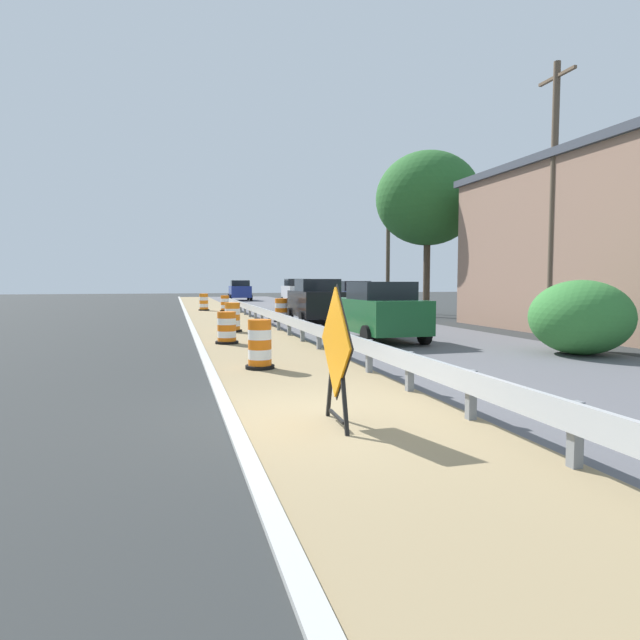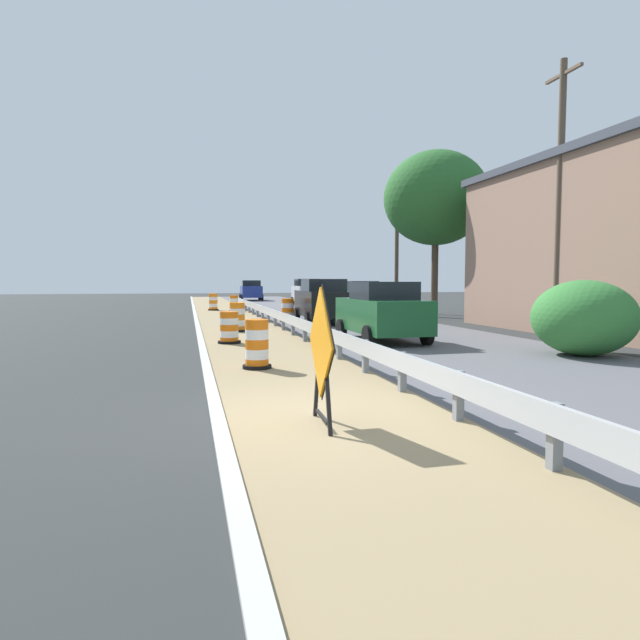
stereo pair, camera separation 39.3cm
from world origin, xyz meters
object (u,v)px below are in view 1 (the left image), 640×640
traffic_barrel_nearest (260,347)px  car_mid_far_lane (297,292)px  warning_sign_diamond (336,349)px  car_lead_far_lane (240,290)px  traffic_barrel_close (227,329)px  traffic_barrel_mid (232,319)px  traffic_barrel_farther (225,304)px  car_trailing_far_lane (379,311)px  car_trailing_near_lane (352,298)px  traffic_barrel_far (281,311)px  utility_pole_mid (388,252)px  traffic_barrel_farthest (204,303)px  utility_pole_near (553,196)px  car_lead_near_lane (316,301)px

traffic_barrel_nearest → car_mid_far_lane: 31.30m
warning_sign_diamond → car_lead_far_lane: size_ratio=0.42×
traffic_barrel_close → car_mid_far_lane: 26.51m
traffic_barrel_nearest → traffic_barrel_mid: (0.35, 8.94, 0.01)m
warning_sign_diamond → traffic_barrel_farther: size_ratio=1.87×
warning_sign_diamond → car_trailing_far_lane: size_ratio=0.46×
car_trailing_far_lane → car_trailing_near_lane: bearing=-16.0°
warning_sign_diamond → traffic_barrel_far: bearing=-96.6°
car_trailing_near_lane → utility_pole_mid: utility_pole_mid is taller
traffic_barrel_farthest → car_trailing_far_lane: (4.46, -19.95, 0.46)m
traffic_barrel_far → warning_sign_diamond: bearing=-98.9°
traffic_barrel_nearest → car_trailing_far_lane: 6.45m
traffic_barrel_farther → traffic_barrel_farthest: traffic_barrel_farthest is taller
traffic_barrel_close → traffic_barrel_mid: size_ratio=0.89×
traffic_barrel_farther → car_mid_far_lane: size_ratio=0.25×
traffic_barrel_farthest → utility_pole_near: utility_pole_near is taller
car_trailing_near_lane → warning_sign_diamond: bearing=-21.4°
traffic_barrel_close → traffic_barrel_far: (3.38, 8.40, 0.06)m
traffic_barrel_close → car_lead_near_lane: (4.86, 7.48, 0.57)m
traffic_barrel_close → utility_pole_mid: bearing=52.0°
car_trailing_far_lane → utility_pole_near: bearing=-90.6°
car_trailing_near_lane → traffic_barrel_mid: bearing=-44.8°
traffic_barrel_close → traffic_barrel_farthest: size_ratio=0.89×
traffic_barrel_farther → traffic_barrel_farthest: 1.87m
traffic_barrel_close → car_trailing_near_lane: car_trailing_near_lane is taller
traffic_barrel_nearest → traffic_barrel_farther: (1.38, 23.05, -0.03)m
warning_sign_diamond → utility_pole_mid: utility_pole_mid is taller
car_trailing_near_lane → car_mid_far_lane: (-0.19, 13.09, 0.08)m
traffic_barrel_farthest → traffic_barrel_nearest: bearing=-90.3°
car_lead_near_lane → car_mid_far_lane: size_ratio=1.16×
car_trailing_near_lane → utility_pole_near: (3.14, -12.65, 3.94)m
traffic_barrel_close → car_lead_near_lane: size_ratio=0.21×
traffic_barrel_farthest → utility_pole_near: bearing=-61.1°
car_lead_far_lane → utility_pole_near: (6.46, -37.75, 3.90)m
car_trailing_near_lane → car_lead_near_lane: bearing=-37.7°
car_mid_far_lane → car_trailing_far_lane: size_ratio=0.99×
car_lead_far_lane → utility_pole_near: bearing=-168.0°
car_lead_far_lane → utility_pole_mid: size_ratio=0.64×
warning_sign_diamond → car_lead_near_lane: size_ratio=0.40×
car_lead_far_lane → car_mid_far_lane: 12.41m
traffic_barrel_mid → utility_pole_near: (10.76, -4.36, 4.40)m
car_trailing_far_lane → utility_pole_mid: bearing=-24.5°
traffic_barrel_farther → car_lead_far_lane: bearing=80.4°
traffic_barrel_far → traffic_barrel_mid: bearing=-121.6°
traffic_barrel_nearest → car_lead_far_lane: car_lead_far_lane is taller
warning_sign_diamond → traffic_barrel_far: (2.89, 18.42, -0.54)m
traffic_barrel_far → utility_pole_near: utility_pole_near is taller
traffic_barrel_farther → car_lead_near_lane: (3.24, -10.52, 0.56)m
car_lead_far_lane → car_mid_far_lane: (3.13, -12.01, 0.05)m
car_lead_far_lane → utility_pole_near: 38.50m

